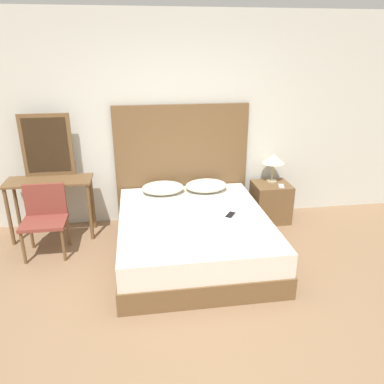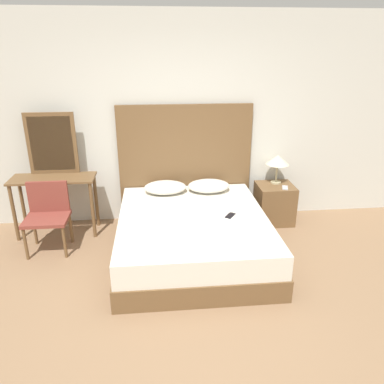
{
  "view_description": "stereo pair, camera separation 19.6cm",
  "coord_description": "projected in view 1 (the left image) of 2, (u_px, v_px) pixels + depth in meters",
  "views": [
    {
      "loc": [
        -0.48,
        -2.54,
        2.28
      ],
      "look_at": [
        0.1,
        1.32,
        0.74
      ],
      "focal_mm": 35.0,
      "sensor_mm": 36.0,
      "label": 1
    },
    {
      "loc": [
        -0.28,
        -2.57,
        2.28
      ],
      "look_at": [
        0.1,
        1.32,
        0.74
      ],
      "focal_mm": 35.0,
      "sensor_mm": 36.0,
      "label": 2
    }
  ],
  "objects": [
    {
      "name": "pillow_right",
      "position": [
        206.0,
        186.0,
        4.9
      ],
      "size": [
        0.54,
        0.39,
        0.15
      ],
      "color": "silver",
      "rests_on": "bed"
    },
    {
      "name": "vanity_mirror",
      "position": [
        47.0,
        145.0,
        4.55
      ],
      "size": [
        0.6,
        0.03,
        0.77
      ],
      "color": "brown",
      "rests_on": "vanity_desk"
    },
    {
      "name": "phone_on_bed",
      "position": [
        230.0,
        215.0,
        4.22
      ],
      "size": [
        0.14,
        0.16,
        0.01
      ],
      "color": "black",
      "rests_on": "bed"
    },
    {
      "name": "pillow_left",
      "position": [
        163.0,
        188.0,
        4.82
      ],
      "size": [
        0.54,
        0.39,
        0.15
      ],
      "color": "silver",
      "rests_on": "bed"
    },
    {
      "name": "chair",
      "position": [
        45.0,
        215.0,
        4.28
      ],
      "size": [
        0.49,
        0.42,
        0.8
      ],
      "color": "brown",
      "rests_on": "ground_plane"
    },
    {
      "name": "table_lamp",
      "position": [
        273.0,
        159.0,
        5.02
      ],
      "size": [
        0.31,
        0.31,
        0.39
      ],
      "color": "tan",
      "rests_on": "nightstand"
    },
    {
      "name": "vanity_desk",
      "position": [
        50.0,
        191.0,
        4.58
      ],
      "size": [
        1.02,
        0.4,
        0.76
      ],
      "color": "brown",
      "rests_on": "ground_plane"
    },
    {
      "name": "headboard",
      "position": [
        182.0,
        164.0,
        5.02
      ],
      "size": [
        1.77,
        0.05,
        1.58
      ],
      "color": "brown",
      "rests_on": "ground_plane"
    },
    {
      "name": "bed",
      "position": [
        193.0,
        235.0,
        4.29
      ],
      "size": [
        1.68,
        1.97,
        0.49
      ],
      "color": "brown",
      "rests_on": "ground_plane"
    },
    {
      "name": "ground_plane",
      "position": [
        203.0,
        327.0,
        3.24
      ],
      "size": [
        16.0,
        16.0,
        0.0
      ],
      "primitive_type": "plane",
      "color": "#8C6B4C"
    },
    {
      "name": "phone_on_nightstand",
      "position": [
        281.0,
        186.0,
        4.96
      ],
      "size": [
        0.11,
        0.16,
        0.01
      ],
      "color": "#B7B7BC",
      "rests_on": "nightstand"
    },
    {
      "name": "wall_back",
      "position": [
        173.0,
        122.0,
        4.87
      ],
      "size": [
        10.0,
        0.06,
        2.7
      ],
      "color": "silver",
      "rests_on": "ground_plane"
    },
    {
      "name": "nightstand",
      "position": [
        271.0,
        202.0,
        5.15
      ],
      "size": [
        0.48,
        0.45,
        0.53
      ],
      "color": "brown",
      "rests_on": "ground_plane"
    }
  ]
}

